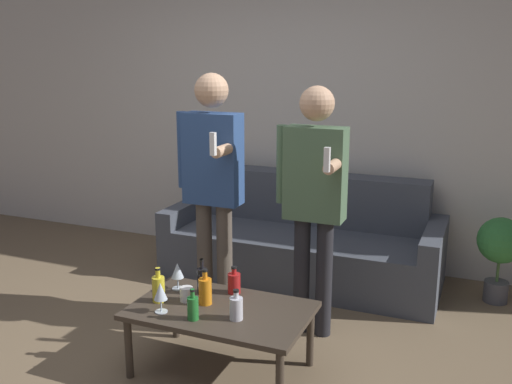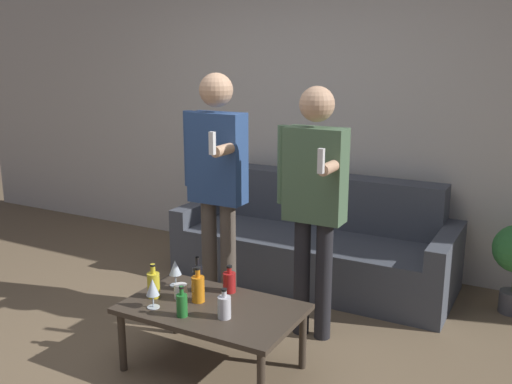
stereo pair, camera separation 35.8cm
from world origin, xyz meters
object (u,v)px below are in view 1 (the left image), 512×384
at_px(bottle_orange, 205,290).
at_px(person_standing_right, 314,191).
at_px(coffee_table, 221,315).
at_px(person_standing_left, 212,175).
at_px(couch, 303,243).

xyz_separation_m(bottle_orange, person_standing_right, (0.44, 0.64, 0.48)).
relative_size(coffee_table, bottle_orange, 4.79).
bearing_deg(person_standing_right, bottle_orange, -124.68).
xyz_separation_m(coffee_table, person_standing_right, (0.34, 0.66, 0.61)).
bearing_deg(person_standing_left, person_standing_right, -0.27).
height_order(couch, person_standing_left, person_standing_left).
bearing_deg(bottle_orange, couch, 86.63).
relative_size(person_standing_left, person_standing_right, 1.04).
relative_size(bottle_orange, person_standing_right, 0.13).
bearing_deg(bottle_orange, person_standing_left, 112.71).
distance_m(bottle_orange, person_standing_left, 0.87).
bearing_deg(couch, bottle_orange, -93.37).
height_order(bottle_orange, person_standing_right, person_standing_right).
distance_m(coffee_table, person_standing_left, 1.00).
xyz_separation_m(bottle_orange, person_standing_left, (-0.27, 0.64, 0.53)).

